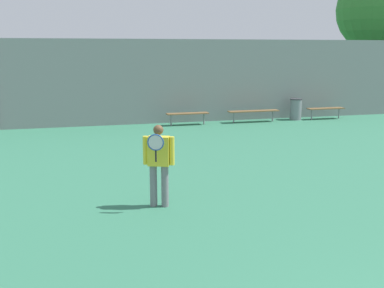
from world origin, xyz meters
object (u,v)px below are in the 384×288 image
at_px(bench_courtside_near, 254,112).
at_px(bench_courtside_far, 326,109).
at_px(bench_adjacent_court, 188,114).
at_px(tennis_player, 159,161).
at_px(tree_green_broad, 380,10).
at_px(trash_bin, 296,109).

height_order(bench_courtside_near, bench_courtside_far, same).
distance_m(bench_courtside_near, bench_adjacent_court, 2.84).
height_order(tennis_player, tree_green_broad, tree_green_broad).
bearing_deg(bench_courtside_far, bench_courtside_near, 180.00).
distance_m(tennis_player, bench_courtside_far, 12.88).
distance_m(bench_courtside_near, trash_bin, 2.03).
bearing_deg(tree_green_broad, bench_adjacent_court, -160.15).
bearing_deg(trash_bin, bench_adjacent_court, -177.95).
xyz_separation_m(tennis_player, trash_bin, (7.73, 9.30, -0.45)).
distance_m(bench_courtside_far, trash_bin, 1.36).
relative_size(tennis_player, bench_courtside_near, 0.73).
distance_m(tennis_player, tree_green_broad, 20.12).
bearing_deg(tennis_player, trash_bin, 71.49).
xyz_separation_m(tennis_player, bench_courtside_near, (5.70, 9.12, -0.46)).
height_order(bench_courtside_near, tree_green_broad, tree_green_broad).
relative_size(bench_adjacent_court, trash_bin, 1.87).
bearing_deg(trash_bin, tennis_player, -129.75).
height_order(tennis_player, bench_courtside_far, tennis_player).
xyz_separation_m(bench_courtside_far, bench_adjacent_court, (-6.21, -0.00, 0.00)).
bearing_deg(bench_courtside_far, tree_green_broad, 37.74).
bearing_deg(bench_courtside_far, trash_bin, 172.64).
bearing_deg(bench_courtside_near, bench_courtside_far, -0.00).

